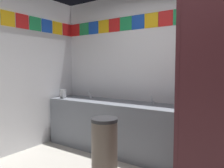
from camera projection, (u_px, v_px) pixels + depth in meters
The scene contains 7 objects.
wall_back at pixel (181, 72), 3.33m from camera, with size 4.46×0.09×2.62m.
vanity_counter at pixel (115, 126), 3.64m from camera, with size 2.46×0.62×0.82m.
faucet_left at pixel (90, 95), 4.03m from camera, with size 0.04×0.10×0.14m.
faucet_right at pixel (153, 101), 3.34m from camera, with size 0.04×0.10×0.14m.
soap_dispenser at pixel (63, 94), 4.03m from camera, with size 0.09×0.09×0.16m.
stall_divider at pixel (209, 104), 2.16m from camera, with size 0.92×1.48×2.04m.
trash_bin at pixel (104, 149), 2.72m from camera, with size 0.33×0.33×0.76m.
Camera 1 is at (1.03, -1.70, 1.37)m, focal length 35.53 mm.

